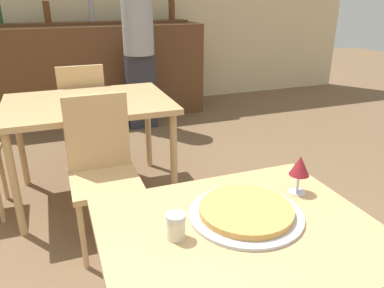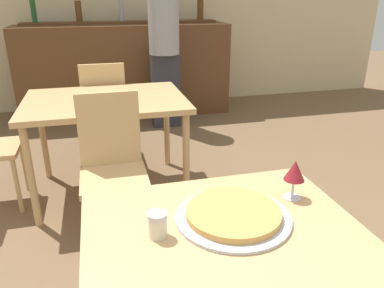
{
  "view_description": "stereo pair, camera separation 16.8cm",
  "coord_description": "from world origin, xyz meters",
  "px_view_note": "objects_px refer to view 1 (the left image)",
  "views": [
    {
      "loc": [
        -0.54,
        -0.95,
        1.48
      ],
      "look_at": [
        0.03,
        0.55,
        0.84
      ],
      "focal_mm": 35.0,
      "sensor_mm": 36.0,
      "label": 1
    },
    {
      "loc": [
        -0.37,
        -1.0,
        1.48
      ],
      "look_at": [
        0.03,
        0.55,
        0.84
      ],
      "focal_mm": 35.0,
      "sensor_mm": 36.0,
      "label": 2
    }
  ],
  "objects_px": {
    "cheese_shaker": "(176,226)",
    "wine_glass": "(300,167)",
    "chair_far_side_back": "(83,110)",
    "person_standing": "(139,44)",
    "pizza_tray": "(246,212)",
    "chair_far_side_front": "(102,163)"
  },
  "relations": [
    {
      "from": "cheese_shaker",
      "to": "wine_glass",
      "type": "distance_m",
      "value": 0.57
    },
    {
      "from": "chair_far_side_back",
      "to": "cheese_shaker",
      "type": "relative_size",
      "value": 10.48
    },
    {
      "from": "chair_far_side_back",
      "to": "person_standing",
      "type": "xyz_separation_m",
      "value": [
        0.73,
        0.88,
        0.44
      ]
    },
    {
      "from": "pizza_tray",
      "to": "cheese_shaker",
      "type": "relative_size",
      "value": 4.64
    },
    {
      "from": "chair_far_side_front",
      "to": "chair_far_side_back",
      "type": "height_order",
      "value": "same"
    },
    {
      "from": "chair_far_side_front",
      "to": "cheese_shaker",
      "type": "bearing_deg",
      "value": -84.87
    },
    {
      "from": "chair_far_side_front",
      "to": "cheese_shaker",
      "type": "relative_size",
      "value": 10.48
    },
    {
      "from": "chair_far_side_back",
      "to": "wine_glass",
      "type": "xyz_separation_m",
      "value": [
        0.66,
        -2.22,
        0.32
      ]
    },
    {
      "from": "chair_far_side_back",
      "to": "person_standing",
      "type": "bearing_deg",
      "value": -129.44
    },
    {
      "from": "chair_far_side_front",
      "to": "person_standing",
      "type": "height_order",
      "value": "person_standing"
    },
    {
      "from": "person_standing",
      "to": "wine_glass",
      "type": "distance_m",
      "value": 3.1
    },
    {
      "from": "wine_glass",
      "to": "person_standing",
      "type": "bearing_deg",
      "value": 88.71
    },
    {
      "from": "chair_far_side_front",
      "to": "pizza_tray",
      "type": "bearing_deg",
      "value": -70.95
    },
    {
      "from": "cheese_shaker",
      "to": "person_standing",
      "type": "bearing_deg",
      "value": 79.03
    },
    {
      "from": "chair_far_side_front",
      "to": "person_standing",
      "type": "relative_size",
      "value": 0.52
    },
    {
      "from": "cheese_shaker",
      "to": "person_standing",
      "type": "height_order",
      "value": "person_standing"
    },
    {
      "from": "cheese_shaker",
      "to": "chair_far_side_back",
      "type": "bearing_deg",
      "value": 92.5
    },
    {
      "from": "person_standing",
      "to": "cheese_shaker",
      "type": "bearing_deg",
      "value": -100.97
    },
    {
      "from": "wine_glass",
      "to": "pizza_tray",
      "type": "bearing_deg",
      "value": -163.46
    },
    {
      "from": "chair_far_side_front",
      "to": "person_standing",
      "type": "distance_m",
      "value": 2.25
    },
    {
      "from": "chair_far_side_front",
      "to": "chair_far_side_back",
      "type": "xyz_separation_m",
      "value": [
        0.0,
        1.2,
        0.0
      ]
    },
    {
      "from": "pizza_tray",
      "to": "cheese_shaker",
      "type": "distance_m",
      "value": 0.28
    }
  ]
}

